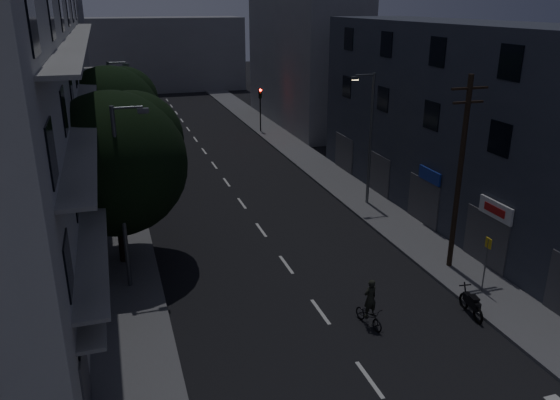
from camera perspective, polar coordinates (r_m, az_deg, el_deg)
ground at (r=39.26m, az=-5.76°, el=2.07°), size 160.00×160.00×0.00m
sidewalk_left at (r=38.51m, az=-16.73°, el=1.06°), size 3.00×90.00×0.15m
sidewalk_right at (r=41.33m, az=4.47°, el=3.14°), size 3.00×90.00×0.15m
lane_markings at (r=45.14m, az=-7.44°, el=4.40°), size 0.15×60.50×0.01m
building_left at (r=30.37m, az=-26.13°, el=8.46°), size 7.00×36.00×14.00m
building_right at (r=32.84m, az=19.42°, el=7.41°), size 6.19×28.00×11.00m
building_far_left at (r=59.92m, az=-22.66°, el=14.68°), size 6.00×20.00×16.00m
building_far_right at (r=57.32m, az=2.43°, el=14.46°), size 6.00×20.00×13.00m
building_far_end at (r=82.26m, az=-12.74°, el=14.63°), size 24.00×8.00×10.00m
tree_near at (r=26.13m, az=-16.80°, el=4.23°), size 6.67×6.67×8.22m
tree_mid at (r=38.30m, az=-17.19°, el=8.81°), size 6.52×6.52×8.03m
tree_far at (r=45.11m, az=-17.56°, el=9.73°), size 5.86×5.86×7.24m
traffic_signal_far_right at (r=53.10m, az=-2.07°, el=10.32°), size 0.28×0.37×4.10m
traffic_signal_far_left at (r=50.90m, az=-16.45°, el=9.10°), size 0.28×0.37×4.10m
street_lamp_left_near at (r=23.72m, az=-16.06°, el=0.97°), size 1.51×0.25×8.00m
street_lamp_right at (r=33.45m, az=9.29°, el=6.92°), size 1.51×0.25×8.00m
street_lamp_left_far at (r=41.11m, az=-16.91°, el=8.75°), size 1.51×0.25×8.00m
utility_pole at (r=25.85m, az=18.30°, el=2.91°), size 1.80×0.24×9.00m
bus_stop_sign at (r=24.90m, az=20.79°, el=-5.40°), size 0.06×0.35×2.52m
motorcycle at (r=23.83m, az=19.35°, el=-10.25°), size 0.53×1.83×1.18m
cyclist at (r=22.02m, az=9.32°, el=-11.29°), size 0.88×1.67×2.01m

